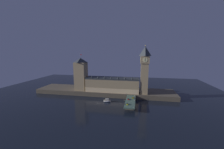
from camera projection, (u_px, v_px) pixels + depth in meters
The scene contains 15 objects.
ground_plane at pixel (98, 101), 187.04m from camera, with size 400.00×400.00×0.00m, color black.
embankment at pixel (104, 91), 224.34m from camera, with size 220.00×42.00×6.62m.
parliament_hall at pixel (112, 85), 211.01m from camera, with size 80.76×20.09×25.69m.
clock_tower at pixel (145, 69), 194.52m from camera, with size 12.66×12.77×69.57m.
victoria_tower at pixel (81, 74), 217.71m from camera, with size 17.40×17.40×57.02m.
bridge at pixel (130, 102), 173.32m from camera, with size 12.30×46.00×5.83m.
car_northbound_lead at pixel (128, 99), 177.29m from camera, with size 1.87×4.30×1.33m.
car_northbound_trail at pixel (127, 104), 160.03m from camera, with size 1.89×4.05×1.42m.
car_southbound_trail at pixel (133, 98), 183.04m from camera, with size 2.08×4.28×1.52m.
pedestrian_near_rail at pixel (125, 104), 160.47m from camera, with size 0.38×0.38×1.66m.
pedestrian_mid_walk at pixel (135, 101), 171.12m from camera, with size 0.38×0.38×1.68m.
street_lamp_near at pixel (125, 102), 159.20m from camera, with size 1.34×0.60×6.13m.
street_lamp_mid at pixel (135, 98), 171.23m from camera, with size 1.34×0.60×7.13m.
street_lamp_far at pixel (127, 94), 187.72m from camera, with size 1.34×0.60×6.52m.
boat_upstream at pixel (107, 101), 185.24m from camera, with size 10.54×5.05×4.46m.
Camera 1 is at (52.85, -171.97, 66.04)m, focal length 22.00 mm.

